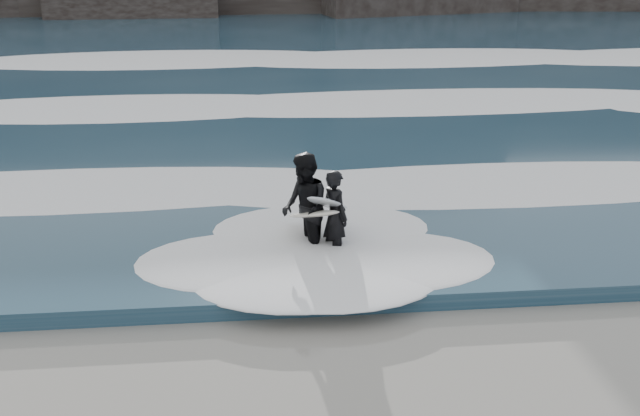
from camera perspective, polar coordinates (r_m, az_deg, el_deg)
The scene contains 6 objects.
sea at distance 37.56m, azimuth -2.83°, elevation 11.23°, with size 90.00×52.00×0.30m, color #1F3C4F.
foam_near at distance 18.03m, azimuth 0.74°, elevation 2.36°, with size 60.00×3.20×0.20m, color white.
foam_mid at distance 24.76m, azimuth -1.13°, elevation 7.30°, with size 60.00×4.00×0.24m, color white.
foam_far at distance 33.57m, azimuth -2.45°, elevation 10.71°, with size 60.00×4.80×0.30m, color white.
surfer_left at distance 14.29m, azimuth 0.70°, elevation -0.53°, with size 1.28×2.11×1.69m.
surfer_right at distance 14.22m, azimuth -0.96°, elevation 0.01°, with size 1.50×2.02×2.00m.
Camera 1 is at (-1.99, -8.07, 5.87)m, focal length 45.00 mm.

